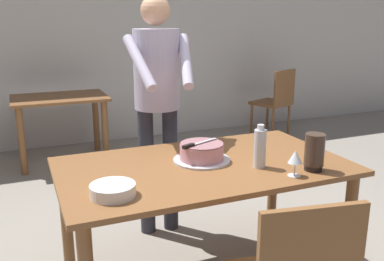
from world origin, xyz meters
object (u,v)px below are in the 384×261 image
(cake_on_platter, at_px, (202,153))
(plate_stack, at_px, (113,190))
(hurricane_lamp, at_px, (314,152))
(background_table, at_px, (60,111))
(cake_knife, at_px, (193,145))
(water_bottle, at_px, (260,148))
(wine_glass_near, at_px, (295,158))
(background_chair_0, at_px, (276,99))
(person_cutting_cake, at_px, (157,91))
(main_dining_table, at_px, (204,180))

(cake_on_platter, height_order, plate_stack, cake_on_platter)
(hurricane_lamp, height_order, background_table, hurricane_lamp)
(cake_knife, xyz_separation_m, water_bottle, (0.32, -0.20, -0.00))
(cake_knife, bearing_deg, cake_on_platter, 22.16)
(cake_knife, distance_m, wine_glass_near, 0.58)
(plate_stack, height_order, hurricane_lamp, hurricane_lamp)
(cake_knife, distance_m, background_table, 2.66)
(cake_on_platter, xyz_separation_m, background_chair_0, (2.27, 2.62, -0.31))
(cake_on_platter, xyz_separation_m, wine_glass_near, (0.36, -0.42, 0.05))
(cake_on_platter, bearing_deg, wine_glass_near, -49.49)
(background_table, bearing_deg, cake_knife, -79.47)
(wine_glass_near, bearing_deg, person_cutting_cake, 111.82)
(main_dining_table, bearing_deg, background_chair_0, 49.52)
(background_chair_0, bearing_deg, person_cutting_cake, -139.56)
(main_dining_table, distance_m, background_table, 2.68)
(person_cutting_cake, distance_m, background_table, 2.06)
(cake_on_platter, height_order, hurricane_lamp, hurricane_lamp)
(water_bottle, relative_size, background_chair_0, 0.28)
(cake_on_platter, xyz_separation_m, hurricane_lamp, (0.51, -0.38, 0.06))
(water_bottle, distance_m, person_cutting_cake, 0.94)
(cake_on_platter, distance_m, plate_stack, 0.67)
(main_dining_table, height_order, background_table, main_dining_table)
(cake_on_platter, bearing_deg, background_table, 102.06)
(hurricane_lamp, xyz_separation_m, background_table, (-1.06, 2.96, -0.28))
(water_bottle, bearing_deg, background_chair_0, 54.72)
(main_dining_table, xyz_separation_m, background_chair_0, (2.28, 2.67, -0.16))
(background_table, bearing_deg, wine_glass_near, -73.13)
(plate_stack, relative_size, water_bottle, 0.88)
(background_table, bearing_deg, cake_on_platter, -77.94)
(main_dining_table, bearing_deg, cake_knife, 153.30)
(wine_glass_near, height_order, water_bottle, water_bottle)
(wine_glass_near, bearing_deg, cake_on_platter, 130.51)
(cake_knife, xyz_separation_m, hurricane_lamp, (0.58, -0.36, -0.01))
(person_cutting_cake, bearing_deg, plate_stack, -119.88)
(wine_glass_near, height_order, background_table, wine_glass_near)
(main_dining_table, height_order, cake_knife, cake_knife)
(background_table, relative_size, background_chair_0, 1.11)
(main_dining_table, bearing_deg, person_cutting_cake, 94.24)
(person_cutting_cake, xyz_separation_m, background_chair_0, (2.33, 1.99, -0.58))
(cake_knife, distance_m, water_bottle, 0.38)
(hurricane_lamp, bearing_deg, cake_knife, 148.23)
(plate_stack, xyz_separation_m, water_bottle, (0.86, 0.08, 0.08))
(wine_glass_near, height_order, person_cutting_cake, person_cutting_cake)
(plate_stack, distance_m, person_cutting_cake, 1.12)
(wine_glass_near, relative_size, person_cutting_cake, 0.08)
(cake_on_platter, bearing_deg, cake_knife, -157.84)
(plate_stack, height_order, background_chair_0, background_chair_0)
(background_chair_0, bearing_deg, background_table, -179.06)
(cake_knife, xyz_separation_m, wine_glass_near, (0.42, -0.39, -0.01))
(cake_knife, relative_size, plate_stack, 1.17)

